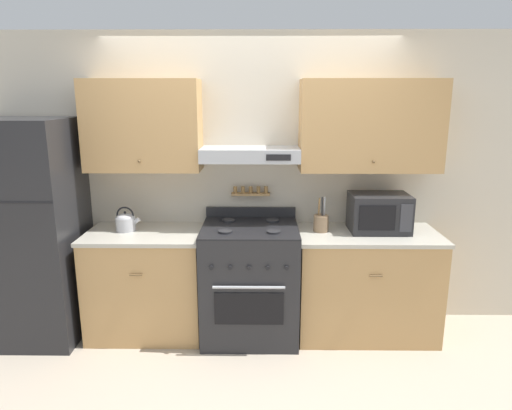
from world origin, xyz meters
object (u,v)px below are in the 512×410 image
object	(u,v)px
microwave	(379,213)
utensil_crock	(321,223)
refrigerator	(31,231)
tea_kettle	(126,221)
stove_range	(250,281)

from	to	relation	value
microwave	utensil_crock	world-z (taller)	microwave
refrigerator	tea_kettle	bearing A→B (deg)	7.15
refrigerator	microwave	distance (m)	2.90
microwave	refrigerator	bearing A→B (deg)	-177.75
refrigerator	utensil_crock	size ratio (longest dim) A/B	6.30
tea_kettle	microwave	xyz separation A→B (m)	(2.13, 0.02, 0.08)
refrigerator	stove_range	bearing A→B (deg)	0.61
tea_kettle	microwave	distance (m)	2.13
tea_kettle	utensil_crock	size ratio (longest dim) A/B	0.73
refrigerator	utensil_crock	bearing A→B (deg)	2.28
refrigerator	microwave	world-z (taller)	refrigerator
utensil_crock	tea_kettle	bearing A→B (deg)	-180.00
microwave	utensil_crock	xyz separation A→B (m)	(-0.49, -0.02, -0.08)
stove_range	refrigerator	xyz separation A→B (m)	(-1.81, -0.02, 0.44)
refrigerator	tea_kettle	size ratio (longest dim) A/B	8.69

